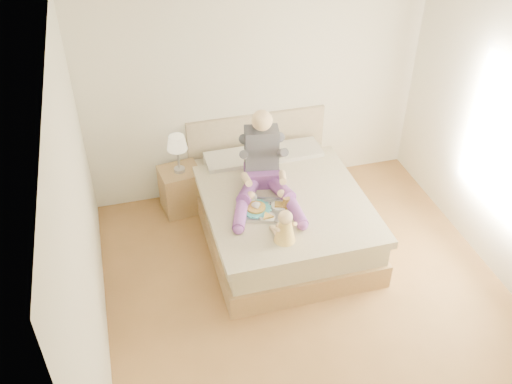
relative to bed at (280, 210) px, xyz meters
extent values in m
cube|color=brown|center=(0.00, -1.08, -0.32)|extent=(4.00, 4.20, 0.01)
cube|color=silver|center=(0.00, -1.08, 2.38)|extent=(4.00, 4.20, 0.02)
cube|color=white|center=(0.00, 1.02, 1.03)|extent=(4.00, 0.02, 2.70)
cube|color=white|center=(-2.00, -1.08, 1.03)|extent=(0.02, 4.20, 2.70)
cube|color=white|center=(1.99, -0.88, 1.08)|extent=(0.02, 1.30, 1.60)
cube|color=#EEE7C3|center=(1.98, -0.88, 1.08)|extent=(0.01, 1.18, 1.48)
cube|color=olive|center=(0.00, -0.07, -0.18)|extent=(1.68, 2.13, 0.28)
cube|color=#BCB08C|center=(0.00, -0.07, 0.08)|extent=(1.60, 2.05, 0.24)
cube|color=#BCB08C|center=(0.00, -0.22, 0.25)|extent=(1.70, 1.80, 0.09)
cube|color=beige|center=(-0.38, 0.68, 0.27)|extent=(0.62, 0.40, 0.14)
cube|color=beige|center=(0.38, 0.68, 0.27)|extent=(0.62, 0.40, 0.14)
cube|color=tan|center=(0.00, 1.01, 0.18)|extent=(1.70, 0.08, 1.00)
cube|color=olive|center=(-1.00, 0.73, -0.04)|extent=(0.50, 0.46, 0.56)
cylinder|color=#AAABB1|center=(-1.00, 0.71, 0.26)|extent=(0.13, 0.13, 0.04)
cylinder|color=#AAABB1|center=(-1.00, 0.71, 0.41)|extent=(0.03, 0.03, 0.26)
cone|color=beige|center=(-1.00, 0.71, 0.63)|extent=(0.23, 0.23, 0.17)
cube|color=#65327F|center=(-0.16, 0.19, 0.38)|extent=(0.43, 0.36, 0.18)
cube|color=#35343C|center=(-0.15, 0.25, 0.69)|extent=(0.39, 0.28, 0.48)
sphere|color=beige|center=(-0.15, 0.22, 1.05)|extent=(0.22, 0.22, 0.22)
cylinder|color=#65327F|center=(-0.36, -0.02, 0.37)|extent=(0.39, 0.52, 0.22)
cylinder|color=#65327F|center=(-0.54, -0.38, 0.36)|extent=(0.27, 0.48, 0.12)
sphere|color=#65327F|center=(-0.62, -0.59, 0.35)|extent=(0.11, 0.11, 0.11)
cylinder|color=#35343C|center=(-0.37, 0.14, 0.71)|extent=(0.17, 0.31, 0.25)
cylinder|color=beige|center=(-0.39, -0.05, 0.53)|extent=(0.09, 0.31, 0.16)
sphere|color=beige|center=(-0.39, -0.20, 0.43)|extent=(0.09, 0.09, 0.09)
cylinder|color=#65327F|center=(-0.04, -0.08, 0.37)|extent=(0.24, 0.53, 0.22)
cylinder|color=#65327F|center=(0.01, -0.47, 0.36)|extent=(0.12, 0.46, 0.12)
sphere|color=#65327F|center=(0.01, -0.70, 0.35)|extent=(0.11, 0.11, 0.11)
cylinder|color=#35343C|center=(0.02, 0.07, 0.71)|extent=(0.11, 0.30, 0.25)
cylinder|color=beige|center=(-0.02, -0.11, 0.53)|extent=(0.16, 0.32, 0.16)
sphere|color=beige|center=(-0.07, -0.26, 0.43)|extent=(0.09, 0.09, 0.09)
cube|color=#AAABB1|center=(-0.26, -0.33, 0.30)|extent=(0.62, 0.55, 0.01)
cylinder|color=#41B3BE|center=(-0.36, -0.29, 0.31)|extent=(0.30, 0.30, 0.02)
cylinder|color=gold|center=(-0.36, -0.29, 0.33)|extent=(0.20, 0.20, 0.02)
cylinder|color=white|center=(-0.37, -0.14, 0.36)|extent=(0.09, 0.09, 0.10)
torus|color=white|center=(-0.32, -0.15, 0.36)|extent=(0.04, 0.07, 0.07)
cylinder|color=brown|center=(-0.37, -0.14, 0.41)|extent=(0.08, 0.08, 0.01)
cylinder|color=white|center=(-0.11, -0.30, 0.31)|extent=(0.17, 0.17, 0.01)
cube|color=gold|center=(-0.11, -0.30, 0.33)|extent=(0.12, 0.11, 0.02)
cylinder|color=white|center=(-0.28, -0.45, 0.31)|extent=(0.17, 0.17, 0.01)
ellipsoid|color=red|center=(-0.26, -0.46, 0.33)|extent=(0.04, 0.04, 0.01)
cylinder|color=white|center=(-0.04, -0.34, 0.37)|extent=(0.08, 0.08, 0.13)
cylinder|color=gold|center=(-0.04, -0.34, 0.37)|extent=(0.07, 0.07, 0.13)
cylinder|color=white|center=(-0.14, -0.50, 0.33)|extent=(0.08, 0.08, 0.04)
cylinder|color=#4F230B|center=(-0.14, -0.50, 0.33)|extent=(0.07, 0.07, 0.03)
cone|color=#F6C54D|center=(-0.21, -0.80, 0.41)|extent=(0.21, 0.21, 0.23)
sphere|color=beige|center=(-0.21, -0.80, 0.58)|extent=(0.14, 0.14, 0.14)
cylinder|color=beige|center=(-0.27, -0.71, 0.33)|extent=(0.06, 0.16, 0.05)
sphere|color=beige|center=(-0.29, -0.63, 0.33)|extent=(0.05, 0.05, 0.05)
cylinder|color=beige|center=(-0.29, -0.81, 0.45)|extent=(0.04, 0.12, 0.10)
cylinder|color=beige|center=(-0.19, -0.69, 0.33)|extent=(0.10, 0.17, 0.05)
sphere|color=beige|center=(-0.21, -0.61, 0.33)|extent=(0.05, 0.05, 0.05)
cylinder|color=beige|center=(-0.13, -0.77, 0.45)|extent=(0.09, 0.12, 0.10)
camera|label=1|loc=(-1.57, -4.73, 4.00)|focal=40.00mm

